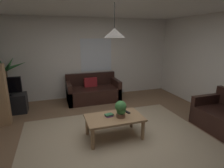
{
  "coord_description": "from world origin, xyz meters",
  "views": [
    {
      "loc": [
        -1.11,
        -3.05,
        2.0
      ],
      "look_at": [
        0.0,
        0.3,
        1.05
      ],
      "focal_mm": 29.35,
      "sensor_mm": 36.0,
      "label": 1
    }
  ],
  "objects_px": {
    "potted_plant_on_table": "(121,109)",
    "pendant_lamp": "(115,33)",
    "coffee_table": "(114,120)",
    "remote_on_table_1": "(122,113)",
    "tv_stand": "(8,104)",
    "potted_palm_corner": "(8,85)",
    "couch_under_window": "(93,92)",
    "book_on_table_1": "(109,115)",
    "remote_on_table_0": "(127,112)",
    "tv": "(5,86)",
    "book_on_table_0": "(109,116)"
  },
  "relations": [
    {
      "from": "tv_stand",
      "to": "remote_on_table_0",
      "type": "bearing_deg",
      "value": -36.0
    },
    {
      "from": "potted_plant_on_table",
      "to": "potted_palm_corner",
      "type": "height_order",
      "value": "potted_palm_corner"
    },
    {
      "from": "couch_under_window",
      "to": "potted_palm_corner",
      "type": "relative_size",
      "value": 1.11
    },
    {
      "from": "book_on_table_1",
      "to": "tv",
      "type": "xyz_separation_m",
      "value": [
        -2.16,
        1.9,
        0.26
      ]
    },
    {
      "from": "book_on_table_0",
      "to": "pendant_lamp",
      "type": "distance_m",
      "value": 1.58
    },
    {
      "from": "potted_palm_corner",
      "to": "tv",
      "type": "bearing_deg",
      "value": -85.78
    },
    {
      "from": "potted_plant_on_table",
      "to": "pendant_lamp",
      "type": "bearing_deg",
      "value": 154.75
    },
    {
      "from": "tv",
      "to": "potted_palm_corner",
      "type": "height_order",
      "value": "potted_palm_corner"
    },
    {
      "from": "coffee_table",
      "to": "tv",
      "type": "xyz_separation_m",
      "value": [
        -2.25,
        1.96,
        0.37
      ]
    },
    {
      "from": "coffee_table",
      "to": "book_on_table_0",
      "type": "distance_m",
      "value": 0.13
    },
    {
      "from": "couch_under_window",
      "to": "remote_on_table_1",
      "type": "xyz_separation_m",
      "value": [
        0.12,
        -2.16,
        0.18
      ]
    },
    {
      "from": "remote_on_table_1",
      "to": "potted_plant_on_table",
      "type": "xyz_separation_m",
      "value": [
        -0.07,
        -0.14,
        0.17
      ]
    },
    {
      "from": "remote_on_table_1",
      "to": "tv",
      "type": "height_order",
      "value": "tv"
    },
    {
      "from": "potted_plant_on_table",
      "to": "coffee_table",
      "type": "bearing_deg",
      "value": 154.75
    },
    {
      "from": "remote_on_table_0",
      "to": "potted_palm_corner",
      "type": "xyz_separation_m",
      "value": [
        -2.6,
        2.28,
        0.2
      ]
    },
    {
      "from": "couch_under_window",
      "to": "potted_plant_on_table",
      "type": "relative_size",
      "value": 4.71
    },
    {
      "from": "book_on_table_1",
      "to": "remote_on_table_1",
      "type": "height_order",
      "value": "book_on_table_1"
    },
    {
      "from": "remote_on_table_0",
      "to": "tv_stand",
      "type": "relative_size",
      "value": 0.18
    },
    {
      "from": "couch_under_window",
      "to": "potted_plant_on_table",
      "type": "bearing_deg",
      "value": -88.83
    },
    {
      "from": "potted_plant_on_table",
      "to": "tv_stand",
      "type": "bearing_deg",
      "value": 139.29
    },
    {
      "from": "tv_stand",
      "to": "potted_plant_on_table",
      "type": "bearing_deg",
      "value": -40.71
    },
    {
      "from": "couch_under_window",
      "to": "tv",
      "type": "distance_m",
      "value": 2.38
    },
    {
      "from": "book_on_table_0",
      "to": "tv",
      "type": "distance_m",
      "value": 2.89
    },
    {
      "from": "couch_under_window",
      "to": "remote_on_table_0",
      "type": "relative_size",
      "value": 9.94
    },
    {
      "from": "tv_stand",
      "to": "potted_palm_corner",
      "type": "height_order",
      "value": "potted_palm_corner"
    },
    {
      "from": "remote_on_table_1",
      "to": "pendant_lamp",
      "type": "xyz_separation_m",
      "value": [
        -0.19,
        -0.09,
        1.58
      ]
    },
    {
      "from": "coffee_table",
      "to": "tv",
      "type": "height_order",
      "value": "tv"
    },
    {
      "from": "tv_stand",
      "to": "coffee_table",
      "type": "bearing_deg",
      "value": -41.36
    },
    {
      "from": "couch_under_window",
      "to": "book_on_table_0",
      "type": "height_order",
      "value": "couch_under_window"
    },
    {
      "from": "book_on_table_0",
      "to": "remote_on_table_0",
      "type": "relative_size",
      "value": 0.88
    },
    {
      "from": "remote_on_table_1",
      "to": "potted_plant_on_table",
      "type": "relative_size",
      "value": 0.47
    },
    {
      "from": "remote_on_table_0",
      "to": "tv",
      "type": "height_order",
      "value": "tv"
    },
    {
      "from": "tv_stand",
      "to": "pendant_lamp",
      "type": "height_order",
      "value": "pendant_lamp"
    },
    {
      "from": "tv",
      "to": "book_on_table_1",
      "type": "bearing_deg",
      "value": -41.37
    },
    {
      "from": "remote_on_table_0",
      "to": "couch_under_window",
      "type": "bearing_deg",
      "value": 82.3
    },
    {
      "from": "remote_on_table_0",
      "to": "potted_palm_corner",
      "type": "relative_size",
      "value": 0.11
    },
    {
      "from": "book_on_table_1",
      "to": "tv_stand",
      "type": "relative_size",
      "value": 0.17
    },
    {
      "from": "book_on_table_0",
      "to": "potted_palm_corner",
      "type": "distance_m",
      "value": 3.21
    },
    {
      "from": "book_on_table_0",
      "to": "pendant_lamp",
      "type": "relative_size",
      "value": 0.24
    },
    {
      "from": "coffee_table",
      "to": "book_on_table_0",
      "type": "bearing_deg",
      "value": 149.6
    },
    {
      "from": "remote_on_table_0",
      "to": "tv",
      "type": "bearing_deg",
      "value": 129.87
    },
    {
      "from": "book_on_table_1",
      "to": "remote_on_table_0",
      "type": "xyz_separation_m",
      "value": [
        0.41,
        0.06,
        -0.02
      ]
    },
    {
      "from": "tv_stand",
      "to": "potted_palm_corner",
      "type": "distance_m",
      "value": 0.58
    },
    {
      "from": "potted_plant_on_table",
      "to": "tv",
      "type": "height_order",
      "value": "tv"
    },
    {
      "from": "coffee_table",
      "to": "remote_on_table_1",
      "type": "bearing_deg",
      "value": 24.47
    },
    {
      "from": "book_on_table_0",
      "to": "pendant_lamp",
      "type": "height_order",
      "value": "pendant_lamp"
    },
    {
      "from": "tv",
      "to": "potted_palm_corner",
      "type": "relative_size",
      "value": 0.52
    },
    {
      "from": "remote_on_table_0",
      "to": "tv_stand",
      "type": "xyz_separation_m",
      "value": [
        -2.57,
        1.87,
        -0.2
      ]
    },
    {
      "from": "book_on_table_0",
      "to": "tv_stand",
      "type": "relative_size",
      "value": 0.16
    },
    {
      "from": "coffee_table",
      "to": "pendant_lamp",
      "type": "xyz_separation_m",
      "value": [
        0.0,
        -0.0,
        1.66
      ]
    }
  ]
}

